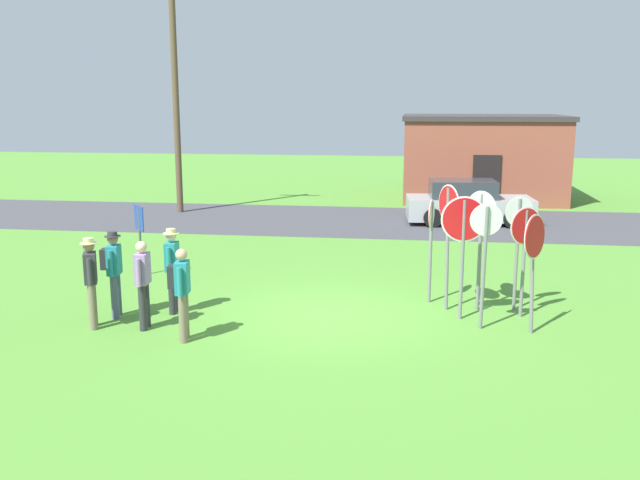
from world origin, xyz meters
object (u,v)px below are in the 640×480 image
stop_sign_rear_left (431,235)px  person_in_blue (172,266)px  person_holding_notes (181,288)px  stop_sign_leaning_left (525,242)px  stop_sign_rear_right (448,224)px  stop_sign_center_cluster (463,235)px  stop_sign_leaning_right (485,247)px  person_with_sunhat (113,268)px  stop_sign_far_back (481,229)px  parked_car_on_street (467,204)px  person_on_left (143,280)px  person_in_teal (91,278)px  utility_pole (175,88)px  info_panel_leftmost (139,228)px  stop_sign_low_front (534,252)px  stop_sign_tallest (518,235)px  stop_sign_nearest (481,236)px

stop_sign_rear_left → person_in_blue: stop_sign_rear_left is taller
person_holding_notes → stop_sign_leaning_left: bearing=19.9°
stop_sign_leaning_left → stop_sign_rear_right: 1.52m
stop_sign_center_cluster → stop_sign_leaning_right: 0.70m
person_with_sunhat → stop_sign_far_back: bearing=11.8°
stop_sign_leaning_left → parked_car_on_street: bearing=91.6°
person_on_left → person_in_teal: person_in_teal is taller
stop_sign_far_back → stop_sign_leaning_left: size_ratio=1.11×
utility_pole → person_holding_notes: 15.14m
info_panel_leftmost → person_holding_notes: bearing=-59.6°
stop_sign_leaning_left → stop_sign_rear_right: (-1.47, 0.27, 0.28)m
parked_car_on_street → stop_sign_rear_right: size_ratio=1.70×
stop_sign_far_back → person_holding_notes: 6.04m
stop_sign_low_front → stop_sign_rear_right: bearing=140.5°
stop_sign_tallest → person_in_blue: size_ratio=1.36×
parked_car_on_street → stop_sign_nearest: stop_sign_nearest is taller
person_on_left → stop_sign_nearest: bearing=23.8°
stop_sign_low_front → stop_sign_leaning_right: (-0.87, 0.06, 0.05)m
utility_pole → stop_sign_far_back: bearing=-47.6°
stop_sign_nearest → stop_sign_tallest: stop_sign_tallest is taller
stop_sign_nearest → stop_sign_center_cluster: 1.52m
person_on_left → person_in_teal: 0.99m
stop_sign_low_front → person_holding_notes: (-6.23, -1.30, -0.55)m
stop_sign_rear_left → person_in_teal: (-6.33, -2.57, -0.48)m
parked_car_on_street → stop_sign_far_back: 10.33m
parked_car_on_street → stop_sign_far_back: bearing=-92.9°
stop_sign_center_cluster → person_on_left: (-5.94, -1.41, -0.75)m
person_in_blue → stop_sign_leaning_left: bearing=5.7°
parked_car_on_street → info_panel_leftmost: info_panel_leftmost is taller
stop_sign_leaning_left → stop_sign_center_cluster: stop_sign_center_cluster is taller
stop_sign_far_back → stop_sign_rear_left: 1.08m
parked_car_on_street → stop_sign_rear_right: 10.50m
person_in_blue → person_holding_notes: 1.72m
stop_sign_tallest → stop_sign_nearest: bearing=136.3°
utility_pole → person_on_left: size_ratio=5.32×
stop_sign_tallest → info_panel_leftmost: bearing=169.4°
person_on_left → info_panel_leftmost: 4.15m
stop_sign_leaning_left → stop_sign_rear_left: stop_sign_leaning_left is taller
utility_pole → stop_sign_low_front: bearing=-48.5°
stop_sign_leaning_left → stop_sign_rear_left: bearing=156.9°
utility_pole → stop_sign_rear_left: size_ratio=4.06×
utility_pole → person_in_blue: size_ratio=5.17×
utility_pole → stop_sign_leaning_right: bearing=-50.7°
parked_car_on_street → stop_sign_tallest: stop_sign_tallest is taller
utility_pole → person_on_left: (3.94, -13.32, -3.73)m
stop_sign_low_front → stop_sign_center_cluster: 1.39m
stop_sign_rear_right → info_panel_leftmost: 7.54m
stop_sign_low_front → person_in_teal: stop_sign_low_front is taller
utility_pole → person_with_sunhat: utility_pole is taller
stop_sign_tallest → stop_sign_rear_left: 1.75m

